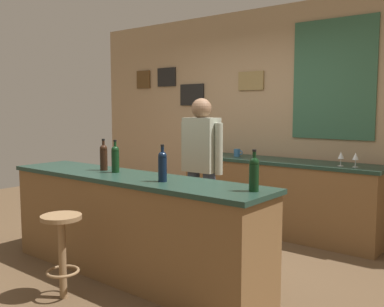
{
  "coord_description": "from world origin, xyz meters",
  "views": [
    {
      "loc": [
        2.84,
        -3.05,
        1.53
      ],
      "look_at": [
        0.03,
        0.45,
        1.05
      ],
      "focal_mm": 40.82,
      "sensor_mm": 36.0,
      "label": 1
    }
  ],
  "objects_px": {
    "wine_glass_b": "(341,156)",
    "bar_stool": "(62,242)",
    "wine_bottle_a": "(104,156)",
    "wine_bottle_c": "(162,165)",
    "wine_glass_c": "(356,157)",
    "wine_bottle_b": "(115,158)",
    "wine_bottle_d": "(254,173)",
    "bartender": "(201,164)",
    "wine_glass_a": "(214,146)",
    "coffee_mug": "(237,153)"
  },
  "relations": [
    {
      "from": "wine_bottle_a",
      "to": "wine_bottle_c",
      "type": "bearing_deg",
      "value": -7.67
    },
    {
      "from": "bar_stool",
      "to": "wine_bottle_a",
      "type": "height_order",
      "value": "wine_bottle_a"
    },
    {
      "from": "wine_bottle_c",
      "to": "wine_glass_b",
      "type": "relative_size",
      "value": 1.97
    },
    {
      "from": "wine_glass_b",
      "to": "wine_glass_c",
      "type": "relative_size",
      "value": 1.0
    },
    {
      "from": "wine_bottle_c",
      "to": "wine_glass_c",
      "type": "relative_size",
      "value": 1.97
    },
    {
      "from": "wine_bottle_b",
      "to": "wine_bottle_c",
      "type": "distance_m",
      "value": 0.69
    },
    {
      "from": "bar_stool",
      "to": "coffee_mug",
      "type": "height_order",
      "value": "coffee_mug"
    },
    {
      "from": "wine_bottle_d",
      "to": "wine_bottle_c",
      "type": "bearing_deg",
      "value": -172.43
    },
    {
      "from": "bar_stool",
      "to": "wine_glass_a",
      "type": "distance_m",
      "value": 2.85
    },
    {
      "from": "wine_glass_a",
      "to": "wine_bottle_d",
      "type": "bearing_deg",
      "value": -47.99
    },
    {
      "from": "bar_stool",
      "to": "wine_glass_c",
      "type": "bearing_deg",
      "value": 61.75
    },
    {
      "from": "wine_bottle_d",
      "to": "wine_glass_c",
      "type": "relative_size",
      "value": 1.97
    },
    {
      "from": "wine_bottle_b",
      "to": "coffee_mug",
      "type": "bearing_deg",
      "value": 88.22
    },
    {
      "from": "wine_bottle_a",
      "to": "wine_bottle_b",
      "type": "xyz_separation_m",
      "value": [
        0.19,
        -0.02,
        0.0
      ]
    },
    {
      "from": "wine_bottle_a",
      "to": "coffee_mug",
      "type": "height_order",
      "value": "wine_bottle_a"
    },
    {
      "from": "wine_bottle_d",
      "to": "wine_glass_b",
      "type": "relative_size",
      "value": 1.97
    },
    {
      "from": "bar_stool",
      "to": "wine_bottle_b",
      "type": "relative_size",
      "value": 2.22
    },
    {
      "from": "bartender",
      "to": "coffee_mug",
      "type": "relative_size",
      "value": 12.96
    },
    {
      "from": "wine_glass_a",
      "to": "wine_bottle_c",
      "type": "bearing_deg",
      "value": -64.31
    },
    {
      "from": "bar_stool",
      "to": "wine_bottle_c",
      "type": "height_order",
      "value": "wine_bottle_c"
    },
    {
      "from": "wine_glass_a",
      "to": "bartender",
      "type": "bearing_deg",
      "value": -59.53
    },
    {
      "from": "wine_bottle_c",
      "to": "bartender",
      "type": "bearing_deg",
      "value": 109.36
    },
    {
      "from": "wine_bottle_d",
      "to": "wine_bottle_a",
      "type": "bearing_deg",
      "value": 179.59
    },
    {
      "from": "wine_glass_b",
      "to": "wine_glass_c",
      "type": "height_order",
      "value": "same"
    },
    {
      "from": "bar_stool",
      "to": "wine_bottle_b",
      "type": "distance_m",
      "value": 0.95
    },
    {
      "from": "wine_glass_a",
      "to": "coffee_mug",
      "type": "height_order",
      "value": "wine_glass_a"
    },
    {
      "from": "wine_glass_a",
      "to": "coffee_mug",
      "type": "relative_size",
      "value": 1.24
    },
    {
      "from": "wine_glass_b",
      "to": "coffee_mug",
      "type": "distance_m",
      "value": 1.37
    },
    {
      "from": "wine_bottle_a",
      "to": "wine_bottle_d",
      "type": "xyz_separation_m",
      "value": [
        1.68,
        -0.01,
        0.0
      ]
    },
    {
      "from": "bar_stool",
      "to": "wine_bottle_d",
      "type": "distance_m",
      "value": 1.62
    },
    {
      "from": "wine_bottle_c",
      "to": "coffee_mug",
      "type": "xyz_separation_m",
      "value": [
        -0.62,
        2.09,
        -0.11
      ]
    },
    {
      "from": "wine_bottle_a",
      "to": "wine_bottle_b",
      "type": "relative_size",
      "value": 1.0
    },
    {
      "from": "wine_bottle_a",
      "to": "wine_bottle_c",
      "type": "height_order",
      "value": "same"
    },
    {
      "from": "bar_stool",
      "to": "wine_bottle_a",
      "type": "bearing_deg",
      "value": 116.0
    },
    {
      "from": "wine_bottle_d",
      "to": "wine_glass_a",
      "type": "distance_m",
      "value": 2.72
    },
    {
      "from": "coffee_mug",
      "to": "wine_bottle_d",
      "type": "bearing_deg",
      "value": -54.35
    },
    {
      "from": "wine_bottle_a",
      "to": "wine_bottle_d",
      "type": "distance_m",
      "value": 1.68
    },
    {
      "from": "wine_glass_b",
      "to": "bar_stool",
      "type": "bearing_deg",
      "value": -115.68
    },
    {
      "from": "wine_bottle_a",
      "to": "wine_bottle_d",
      "type": "bearing_deg",
      "value": -0.41
    },
    {
      "from": "wine_bottle_d",
      "to": "wine_glass_c",
      "type": "height_order",
      "value": "wine_bottle_d"
    },
    {
      "from": "wine_bottle_a",
      "to": "wine_bottle_c",
      "type": "relative_size",
      "value": 1.0
    },
    {
      "from": "wine_bottle_d",
      "to": "bar_stool",
      "type": "bearing_deg",
      "value": -150.95
    },
    {
      "from": "bar_stool",
      "to": "wine_glass_b",
      "type": "bearing_deg",
      "value": 64.32
    },
    {
      "from": "bar_stool",
      "to": "wine_bottle_d",
      "type": "bearing_deg",
      "value": 29.05
    },
    {
      "from": "bartender",
      "to": "wine_bottle_b",
      "type": "height_order",
      "value": "bartender"
    },
    {
      "from": "wine_glass_b",
      "to": "wine_bottle_d",
      "type": "bearing_deg",
      "value": -88.41
    },
    {
      "from": "wine_glass_c",
      "to": "wine_bottle_d",
      "type": "bearing_deg",
      "value": -93.0
    },
    {
      "from": "wine_glass_a",
      "to": "bar_stool",
      "type": "bearing_deg",
      "value": -79.52
    },
    {
      "from": "wine_bottle_b",
      "to": "wine_glass_b",
      "type": "bearing_deg",
      "value": 53.02
    },
    {
      "from": "wine_bottle_d",
      "to": "wine_glass_a",
      "type": "xyz_separation_m",
      "value": [
        -1.82,
        2.02,
        -0.05
      ]
    }
  ]
}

